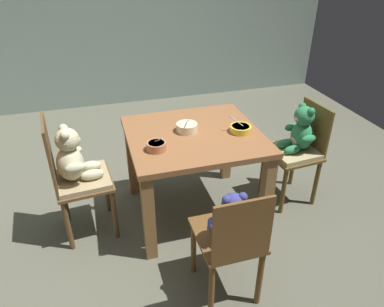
# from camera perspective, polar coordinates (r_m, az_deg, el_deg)

# --- Properties ---
(ground_plane) EXTENTS (5.20, 5.20, 0.04)m
(ground_plane) POSITION_cam_1_polar(r_m,az_deg,el_deg) (3.01, 0.27, -9.26)
(ground_plane) COLOR #595A4A
(dining_table) EXTENTS (0.97, 0.90, 0.71)m
(dining_table) POSITION_cam_1_polar(r_m,az_deg,el_deg) (2.67, 0.30, 0.74)
(dining_table) COLOR brown
(dining_table) RESTS_ON ground_plane
(teddy_chair_near_left) EXTENTS (0.42, 0.43, 0.94)m
(teddy_chair_near_left) POSITION_cam_1_polar(r_m,az_deg,el_deg) (2.60, -18.29, -2.03)
(teddy_chair_near_left) COLOR brown
(teddy_chair_near_left) RESTS_ON ground_plane
(teddy_chair_near_right) EXTENTS (0.41, 0.41, 0.85)m
(teddy_chair_near_right) POSITION_cam_1_polar(r_m,az_deg,el_deg) (2.98, 16.69, 2.03)
(teddy_chair_near_right) COLOR brown
(teddy_chair_near_right) RESTS_ON ground_plane
(teddy_chair_near_front) EXTENTS (0.36, 0.41, 0.83)m
(teddy_chair_near_front) POSITION_cam_1_polar(r_m,az_deg,el_deg) (2.05, 6.27, -12.07)
(teddy_chair_near_front) COLOR brown
(teddy_chair_near_front) RESTS_ON ground_plane
(porridge_bowl_terracotta_near_left) EXTENTS (0.13, 0.14, 0.12)m
(porridge_bowl_terracotta_near_left) POSITION_cam_1_polar(r_m,az_deg,el_deg) (2.39, -5.70, 1.20)
(porridge_bowl_terracotta_near_left) COLOR #BA7451
(porridge_bowl_terracotta_near_left) RESTS_ON dining_table
(porridge_bowl_yellow_near_right) EXTENTS (0.16, 0.16, 0.12)m
(porridge_bowl_yellow_near_right) POSITION_cam_1_polar(r_m,az_deg,el_deg) (2.64, 7.75, 3.94)
(porridge_bowl_yellow_near_right) COLOR yellow
(porridge_bowl_yellow_near_right) RESTS_ON dining_table
(porridge_bowl_cream_center) EXTENTS (0.16, 0.17, 0.14)m
(porridge_bowl_cream_center) POSITION_cam_1_polar(r_m,az_deg,el_deg) (2.62, -0.82, 4.23)
(porridge_bowl_cream_center) COLOR beige
(porridge_bowl_cream_center) RESTS_ON dining_table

